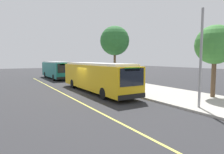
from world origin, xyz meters
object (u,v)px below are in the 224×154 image
object	(u,v)px
transit_bus_main	(96,76)
pedestrian_commuter	(114,78)
waiting_bench	(123,80)
route_sign_post	(116,72)
transit_bus_second	(56,69)

from	to	relation	value
transit_bus_main	pedestrian_commuter	world-z (taller)	transit_bus_main
waiting_bench	route_sign_post	size ratio (longest dim) A/B	0.57
transit_bus_main	route_sign_post	size ratio (longest dim) A/B	4.40
transit_bus_main	waiting_bench	distance (m)	5.83
transit_bus_main	waiting_bench	xyz separation A→B (m)	(-2.64, 5.11, -0.99)
transit_bus_main	transit_bus_second	size ratio (longest dim) A/B	1.20
transit_bus_main	pedestrian_commuter	bearing A→B (deg)	122.29
transit_bus_main	waiting_bench	bearing A→B (deg)	117.33
transit_bus_second	waiting_bench	world-z (taller)	transit_bus_second
transit_bus_second	waiting_bench	size ratio (longest dim) A/B	6.42
transit_bus_second	route_sign_post	xyz separation A→B (m)	(15.73, 2.40, 0.34)
transit_bus_main	route_sign_post	world-z (taller)	same
transit_bus_main	transit_bus_second	bearing A→B (deg)	179.74
route_sign_post	pedestrian_commuter	world-z (taller)	route_sign_post
transit_bus_main	route_sign_post	distance (m)	2.49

